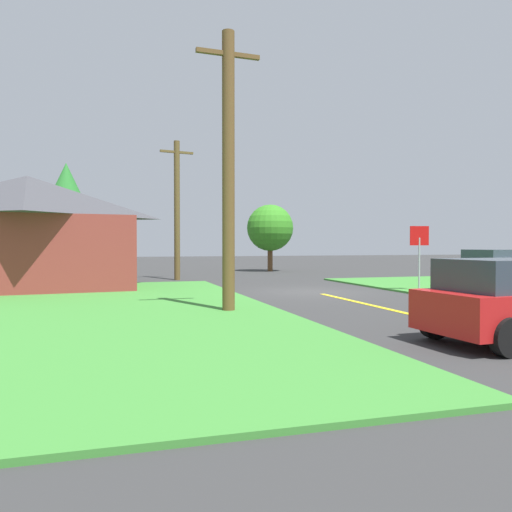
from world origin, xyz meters
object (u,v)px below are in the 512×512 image
stop_sign (419,246)px  barn (28,233)px  oak_tree_left (270,228)px  car_on_crossroad (484,265)px  utility_pole_near (228,170)px  utility_pole_mid (177,209)px  pine_tree_center (66,198)px

stop_sign → barn: bearing=-8.6°
stop_sign → barn: (-15.03, 5.55, 0.53)m
stop_sign → oak_tree_left: (-0.85, 16.41, 1.20)m
car_on_crossroad → stop_sign: bearing=118.1°
car_on_crossroad → utility_pole_near: (-16.20, -8.85, 3.15)m
stop_sign → utility_pole_mid: (-8.29, 9.56, 1.94)m
car_on_crossroad → oak_tree_left: oak_tree_left is taller
utility_pole_near → utility_pole_mid: bearing=88.4°
car_on_crossroad → utility_pole_mid: utility_pole_mid is taller
car_on_crossroad → utility_pole_mid: bearing=68.3°
car_on_crossroad → oak_tree_left: bearing=30.6°
stop_sign → car_on_crossroad: (7.55, 5.10, -1.05)m
utility_pole_near → barn: utility_pole_near is taller
utility_pole_mid → oak_tree_left: bearing=42.6°
utility_pole_mid → barn: 7.97m
pine_tree_center → car_on_crossroad: bearing=-16.8°
utility_pole_near → car_on_crossroad: bearing=28.6°
pine_tree_center → barn: pine_tree_center is taller
oak_tree_left → stop_sign: bearing=-87.0°
utility_pole_mid → oak_tree_left: utility_pole_mid is taller
barn → pine_tree_center: bearing=79.8°
car_on_crossroad → barn: 22.64m
stop_sign → utility_pole_mid: bearing=-37.4°
car_on_crossroad → barn: bearing=82.9°
car_on_crossroad → utility_pole_near: size_ratio=0.53×
utility_pole_mid → stop_sign: bearing=-49.1°
pine_tree_center → oak_tree_left: bearing=20.2°
stop_sign → barn: barn is taller
stop_sign → utility_pole_mid: size_ratio=0.36×
oak_tree_left → barn: bearing=-142.6°
oak_tree_left → car_on_crossroad: bearing=-53.4°
utility_pole_near → pine_tree_center: utility_pole_near is taller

